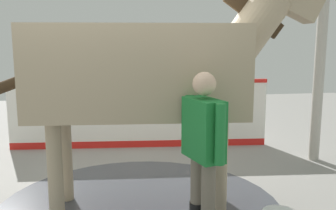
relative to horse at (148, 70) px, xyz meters
name	(u,v)px	position (x,y,z in m)	size (l,w,h in m)	color
ground_plane	(113,200)	(0.40, -0.26, -1.57)	(16.00, 16.00, 0.02)	gray
wet_patch	(140,206)	(0.11, -0.01, -1.55)	(3.24, 3.24, 0.00)	#42444C
barrier_wall	(140,116)	(-0.11, -2.45, -1.00)	(4.48, 0.49, 1.20)	white
roof_post_near	(319,70)	(-2.78, -1.29, -0.13)	(0.16, 0.16, 2.85)	#B7B2A8
horse	(148,70)	(0.00, 0.00, 0.00)	(3.60, 1.17, 2.61)	tan
handler	(203,146)	(-0.42, 0.77, -0.64)	(0.34, 0.63, 1.60)	black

